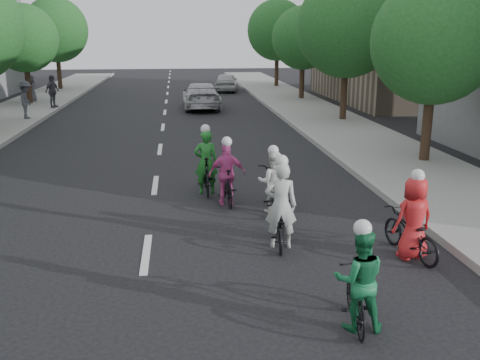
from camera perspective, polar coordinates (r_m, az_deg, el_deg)
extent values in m
plane|color=black|center=(10.75, -9.98, -7.75)|extent=(120.00, 120.00, 0.00)
cube|color=gray|center=(21.58, 13.24, 3.92)|extent=(4.00, 80.00, 0.15)
cube|color=#999993|center=(21.00, 8.22, 3.90)|extent=(0.18, 80.00, 0.18)
cube|color=gray|center=(37.19, 18.18, 14.25)|extent=(10.00, 14.00, 8.00)
cylinder|color=black|center=(35.17, -21.62, 9.25)|extent=(0.32, 0.32, 2.27)
sphere|color=#1C561E|center=(35.04, -22.08, 13.85)|extent=(4.00, 4.00, 4.00)
cylinder|color=black|center=(43.90, -18.71, 10.63)|extent=(0.32, 0.32, 2.48)
sphere|color=#1C561E|center=(43.81, -19.08, 14.90)|extent=(4.80, 4.80, 4.80)
cylinder|color=black|center=(18.62, 19.28, 5.05)|extent=(0.32, 0.32, 2.27)
sphere|color=#1C561E|center=(18.38, 20.07, 13.78)|extent=(4.00, 4.00, 4.00)
cylinder|color=black|center=(26.91, 11.00, 8.73)|extent=(0.32, 0.32, 2.48)
sphere|color=#1C561E|center=(26.75, 11.36, 15.73)|extent=(4.80, 4.80, 4.80)
cylinder|color=black|center=(35.56, 6.60, 10.25)|extent=(0.32, 0.32, 2.27)
sphere|color=#1C561E|center=(35.43, 6.75, 14.83)|extent=(4.00, 4.00, 4.00)
cylinder|color=black|center=(44.34, 3.92, 11.42)|extent=(0.32, 0.32, 2.48)
sphere|color=#1C561E|center=(44.24, 4.00, 15.66)|extent=(4.80, 4.80, 4.80)
imported|color=black|center=(12.98, 3.42, -1.10)|extent=(0.95, 2.02, 1.02)
imported|color=white|center=(12.82, 3.51, -0.20)|extent=(0.80, 0.67, 1.50)
sphere|color=silver|center=(12.64, 3.57, 3.16)|extent=(0.26, 0.26, 0.26)
imported|color=black|center=(10.85, 17.69, -5.47)|extent=(0.92, 1.81, 0.91)
imported|color=red|center=(10.65, 18.06, -3.88)|extent=(0.87, 0.65, 1.62)
sphere|color=silver|center=(10.42, 18.43, 0.43)|extent=(0.26, 0.26, 0.26)
imported|color=black|center=(8.19, 12.26, -12.09)|extent=(0.64, 1.52, 0.89)
imported|color=#197140|center=(7.97, 12.62, -10.35)|extent=(0.82, 0.69, 1.53)
sphere|color=silver|center=(7.66, 12.96, -5.05)|extent=(0.26, 0.26, 0.26)
imported|color=black|center=(10.90, 4.22, -4.88)|extent=(0.78, 1.64, 0.83)
imported|color=#B8BCB8|center=(10.66, 4.37, -2.71)|extent=(0.70, 0.51, 1.76)
sphere|color=silver|center=(10.42, 4.47, 2.01)|extent=(0.26, 0.26, 0.26)
imported|color=black|center=(14.50, -3.65, 0.66)|extent=(0.51, 1.72, 1.03)
imported|color=#217C29|center=(14.31, -3.65, 1.92)|extent=(0.64, 0.42, 1.74)
sphere|color=silver|center=(14.14, -3.71, 5.43)|extent=(0.26, 0.26, 0.26)
imported|color=black|center=(13.53, -1.42, -0.56)|extent=(0.56, 1.60, 0.95)
imported|color=#DE4EA2|center=(13.35, -1.39, 0.66)|extent=(0.96, 0.45, 1.59)
sphere|color=silver|center=(13.17, -1.41, 4.10)|extent=(0.26, 0.26, 0.26)
imported|color=#B0B0B5|center=(31.44, -4.15, 8.96)|extent=(2.10, 5.16, 1.50)
imported|color=silver|center=(41.27, -1.48, 10.41)|extent=(2.16, 4.28, 1.40)
imported|color=#474853|center=(28.54, -21.86, 7.94)|extent=(0.76, 1.23, 1.85)
imported|color=#4C4A56|center=(32.38, -19.39, 8.91)|extent=(0.86, 1.17, 1.85)
imported|color=#51515E|center=(36.17, -21.33, 9.10)|extent=(0.76, 0.91, 1.59)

